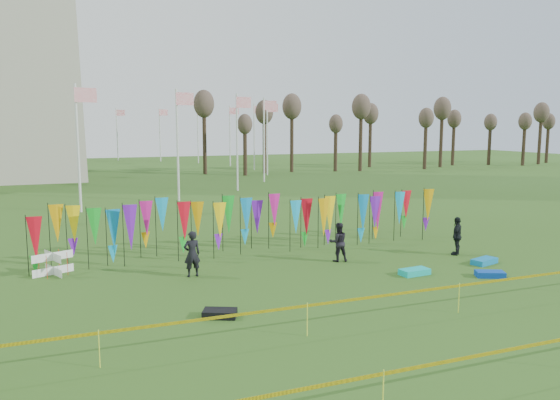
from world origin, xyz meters
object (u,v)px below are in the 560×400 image
object	(u,v)px
kite_bag_turquoise	(414,272)
kite_bag_black	(220,313)
box_kite	(53,264)
kite_bag_blue	(490,274)
person_mid	(338,242)
person_left	(192,254)
kite_bag_teal	(484,261)
person_right	(457,236)

from	to	relation	value
kite_bag_turquoise	kite_bag_black	world-z (taller)	same
box_kite	kite_bag_blue	bearing A→B (deg)	-22.30
person_mid	kite_bag_black	size ratio (longest dim) A/B	1.66
box_kite	kite_bag_black	world-z (taller)	box_kite
person_left	kite_bag_blue	size ratio (longest dim) A/B	1.69
box_kite	kite_bag_black	distance (m)	7.95
kite_bag_blue	kite_bag_teal	size ratio (longest dim) A/B	0.88
kite_bag_teal	person_right	bearing A→B (deg)	90.53
kite_bag_turquoise	kite_bag_blue	distance (m)	2.69
kite_bag_blue	kite_bag_turquoise	bearing A→B (deg)	152.43
person_left	kite_bag_black	size ratio (longest dim) A/B	1.77
person_right	kite_bag_blue	world-z (taller)	person_right
box_kite	person_left	world-z (taller)	person_left
person_left	kite_bag_black	world-z (taller)	person_left
kite_bag_blue	kite_bag_black	distance (m)	10.24
person_mid	person_right	world-z (taller)	person_right
box_kite	person_right	size ratio (longest dim) A/B	0.52
person_left	kite_bag_teal	bearing A→B (deg)	164.01
kite_bag_turquoise	kite_bag_teal	bearing A→B (deg)	5.21
kite_bag_blue	kite_bag_black	world-z (taller)	kite_bag_black
box_kite	person_right	distance (m)	16.14
person_mid	person_right	distance (m)	5.26
box_kite	kite_bag_blue	world-z (taller)	box_kite
person_mid	kite_bag_teal	size ratio (longest dim) A/B	1.40
box_kite	kite_bag_teal	bearing A→B (deg)	-15.77
person_left	person_right	distance (m)	11.19
person_left	person_right	xyz separation A→B (m)	(11.17, -0.78, -0.03)
person_right	kite_bag_turquoise	world-z (taller)	person_right
person_left	person_mid	world-z (taller)	person_left
box_kite	kite_bag_teal	size ratio (longest dim) A/B	0.76
kite_bag_blue	person_left	bearing A→B (deg)	158.30
kite_bag_blue	kite_bag_teal	distance (m)	1.93
box_kite	person_mid	distance (m)	10.88
person_mid	person_right	xyz separation A→B (m)	(5.19, -0.85, 0.03)
person_mid	kite_bag_turquoise	world-z (taller)	person_mid
person_left	kite_bag_turquoise	bearing A→B (deg)	156.52
box_kite	kite_bag_black	xyz separation A→B (m)	(4.53, -6.53, -0.32)
kite_bag_turquoise	kite_bag_teal	xyz separation A→B (m)	(3.52, 0.32, -0.00)
person_left	kite_bag_black	xyz separation A→B (m)	(-0.19, -4.48, -0.73)
kite_bag_teal	kite_bag_blue	bearing A→B (deg)	-126.02
person_left	person_right	size ratio (longest dim) A/B	1.03
person_left	kite_bag_turquoise	xyz separation A→B (m)	(7.66, -2.76, -0.73)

